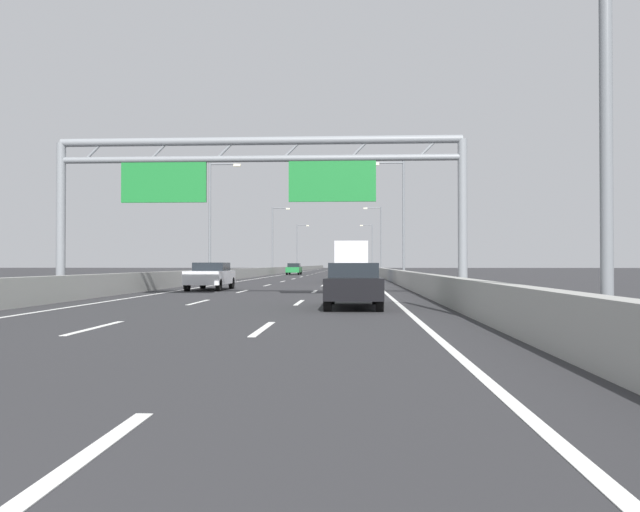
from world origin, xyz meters
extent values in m
plane|color=#2D2D30|center=(0.00, 100.00, 0.00)|extent=(260.00, 260.00, 0.00)
cube|color=white|center=(-1.80, 12.50, 0.01)|extent=(0.16, 3.00, 0.01)
cube|color=white|center=(-1.80, 21.50, 0.01)|extent=(0.16, 3.00, 0.01)
cube|color=white|center=(-1.80, 30.50, 0.01)|extent=(0.16, 3.00, 0.01)
cube|color=white|center=(-1.80, 39.50, 0.01)|extent=(0.16, 3.00, 0.01)
cube|color=white|center=(-1.80, 48.50, 0.01)|extent=(0.16, 3.00, 0.01)
cube|color=white|center=(-1.80, 57.50, 0.01)|extent=(0.16, 3.00, 0.01)
cube|color=white|center=(-1.80, 66.50, 0.01)|extent=(0.16, 3.00, 0.01)
cube|color=white|center=(-1.80, 75.50, 0.01)|extent=(0.16, 3.00, 0.01)
cube|color=white|center=(-1.80, 84.50, 0.01)|extent=(0.16, 3.00, 0.01)
cube|color=white|center=(-1.80, 93.50, 0.01)|extent=(0.16, 3.00, 0.01)
cube|color=white|center=(-1.80, 102.50, 0.01)|extent=(0.16, 3.00, 0.01)
cube|color=white|center=(-1.80, 111.50, 0.01)|extent=(0.16, 3.00, 0.01)
cube|color=white|center=(-1.80, 120.50, 0.01)|extent=(0.16, 3.00, 0.01)
cube|color=white|center=(-1.80, 129.50, 0.01)|extent=(0.16, 3.00, 0.01)
cube|color=white|center=(-1.80, 138.50, 0.01)|extent=(0.16, 3.00, 0.01)
cube|color=white|center=(-1.80, 147.50, 0.01)|extent=(0.16, 3.00, 0.01)
cube|color=white|center=(-1.80, 156.50, 0.01)|extent=(0.16, 3.00, 0.01)
cube|color=white|center=(1.80, 3.50, 0.01)|extent=(0.16, 3.00, 0.01)
cube|color=white|center=(1.80, 12.50, 0.01)|extent=(0.16, 3.00, 0.01)
cube|color=white|center=(1.80, 21.50, 0.01)|extent=(0.16, 3.00, 0.01)
cube|color=white|center=(1.80, 30.50, 0.01)|extent=(0.16, 3.00, 0.01)
cube|color=white|center=(1.80, 39.50, 0.01)|extent=(0.16, 3.00, 0.01)
cube|color=white|center=(1.80, 48.50, 0.01)|extent=(0.16, 3.00, 0.01)
cube|color=white|center=(1.80, 57.50, 0.01)|extent=(0.16, 3.00, 0.01)
cube|color=white|center=(1.80, 66.50, 0.01)|extent=(0.16, 3.00, 0.01)
cube|color=white|center=(1.80, 75.50, 0.01)|extent=(0.16, 3.00, 0.01)
cube|color=white|center=(1.80, 84.50, 0.01)|extent=(0.16, 3.00, 0.01)
cube|color=white|center=(1.80, 93.50, 0.01)|extent=(0.16, 3.00, 0.01)
cube|color=white|center=(1.80, 102.50, 0.01)|extent=(0.16, 3.00, 0.01)
cube|color=white|center=(1.80, 111.50, 0.01)|extent=(0.16, 3.00, 0.01)
cube|color=white|center=(1.80, 120.50, 0.01)|extent=(0.16, 3.00, 0.01)
cube|color=white|center=(1.80, 129.50, 0.01)|extent=(0.16, 3.00, 0.01)
cube|color=white|center=(1.80, 138.50, 0.01)|extent=(0.16, 3.00, 0.01)
cube|color=white|center=(1.80, 147.50, 0.01)|extent=(0.16, 3.00, 0.01)
cube|color=white|center=(1.80, 156.50, 0.01)|extent=(0.16, 3.00, 0.01)
cube|color=white|center=(-5.25, 88.00, 0.01)|extent=(0.16, 176.00, 0.01)
cube|color=white|center=(5.25, 88.00, 0.01)|extent=(0.16, 176.00, 0.01)
cube|color=#9E9E99|center=(-6.90, 110.00, 0.47)|extent=(0.45, 220.00, 0.95)
cube|color=#9E9E99|center=(6.90, 110.00, 0.47)|extent=(0.45, 220.00, 0.95)
cylinder|color=gray|center=(-7.92, 23.75, 3.10)|extent=(0.36, 0.36, 6.20)
cylinder|color=gray|center=(7.92, 23.75, 3.10)|extent=(0.36, 0.36, 6.20)
cylinder|color=gray|center=(0.00, 23.75, 6.20)|extent=(15.84, 0.32, 0.32)
cylinder|color=gray|center=(0.00, 23.75, 5.50)|extent=(15.84, 0.26, 0.26)
cylinder|color=gray|center=(-6.60, 23.75, 5.85)|extent=(0.74, 0.10, 0.74)
cylinder|color=gray|center=(-3.96, 23.75, 5.85)|extent=(0.74, 0.10, 0.74)
cylinder|color=gray|center=(-1.32, 23.75, 5.85)|extent=(0.74, 0.10, 0.74)
cylinder|color=gray|center=(1.32, 23.75, 5.85)|extent=(0.74, 0.10, 0.74)
cylinder|color=gray|center=(3.96, 23.75, 5.85)|extent=(0.74, 0.10, 0.74)
cylinder|color=gray|center=(6.60, 23.75, 5.85)|extent=(0.74, 0.10, 0.74)
cube|color=#19752D|center=(-3.76, 23.75, 4.60)|extent=(3.40, 0.12, 1.60)
cube|color=#19752D|center=(2.90, 23.75, 4.60)|extent=(3.40, 0.12, 1.60)
cylinder|color=slate|center=(7.70, 9.50, 4.75)|extent=(0.20, 0.20, 9.50)
cylinder|color=slate|center=(-7.70, 48.83, 4.75)|extent=(0.20, 0.20, 9.50)
cylinder|color=slate|center=(-6.60, 48.83, 9.35)|extent=(2.20, 0.12, 0.12)
cube|color=#F2EAC6|center=(-5.50, 48.83, 9.25)|extent=(0.56, 0.28, 0.20)
cylinder|color=slate|center=(7.70, 48.83, 4.75)|extent=(0.20, 0.20, 9.50)
cylinder|color=slate|center=(6.60, 48.83, 9.35)|extent=(2.20, 0.12, 0.12)
cube|color=#F2EAC6|center=(5.50, 48.83, 9.25)|extent=(0.56, 0.28, 0.20)
cylinder|color=slate|center=(-7.70, 88.16, 4.75)|extent=(0.20, 0.20, 9.50)
cylinder|color=slate|center=(-6.60, 88.16, 9.35)|extent=(2.20, 0.12, 0.12)
cube|color=#F2EAC6|center=(-5.50, 88.16, 9.25)|extent=(0.56, 0.28, 0.20)
cylinder|color=slate|center=(7.70, 88.16, 4.75)|extent=(0.20, 0.20, 9.50)
cylinder|color=slate|center=(6.60, 88.16, 9.35)|extent=(2.20, 0.12, 0.12)
cube|color=#F2EAC6|center=(5.50, 88.16, 9.25)|extent=(0.56, 0.28, 0.20)
cylinder|color=slate|center=(-7.70, 127.49, 4.75)|extent=(0.20, 0.20, 9.50)
cylinder|color=slate|center=(-6.60, 127.49, 9.35)|extent=(2.20, 0.12, 0.12)
cube|color=#F2EAC6|center=(-5.50, 127.49, 9.25)|extent=(0.56, 0.28, 0.20)
cylinder|color=slate|center=(7.70, 127.49, 4.75)|extent=(0.20, 0.20, 9.50)
cylinder|color=slate|center=(6.60, 127.49, 9.35)|extent=(2.20, 0.12, 0.12)
cube|color=#F2EAC6|center=(5.50, 127.49, 9.25)|extent=(0.56, 0.28, 0.20)
cube|color=silver|center=(-3.83, 32.21, 0.67)|extent=(1.83, 4.43, 0.69)
cube|color=black|center=(-3.83, 32.48, 1.23)|extent=(1.61, 2.00, 0.44)
cylinder|color=black|center=(-4.64, 33.88, 0.32)|extent=(0.22, 0.64, 0.64)
cylinder|color=black|center=(-3.02, 33.88, 0.32)|extent=(0.22, 0.64, 0.64)
cylinder|color=black|center=(-4.64, 30.54, 0.32)|extent=(0.22, 0.64, 0.64)
cylinder|color=black|center=(-3.02, 30.54, 0.32)|extent=(0.22, 0.64, 0.64)
cube|color=orange|center=(3.44, 95.27, 0.66)|extent=(1.84, 4.32, 0.67)
cube|color=black|center=(3.44, 95.15, 1.21)|extent=(1.62, 1.77, 0.44)
cylinder|color=black|center=(2.63, 96.88, 0.32)|extent=(0.22, 0.64, 0.64)
cylinder|color=black|center=(4.25, 96.88, 0.32)|extent=(0.22, 0.64, 0.64)
cylinder|color=black|center=(2.63, 93.66, 0.32)|extent=(0.22, 0.64, 0.64)
cylinder|color=black|center=(4.25, 93.66, 0.32)|extent=(0.22, 0.64, 0.64)
cube|color=red|center=(3.69, 101.73, 0.63)|extent=(1.86, 4.32, 0.63)
cube|color=black|center=(3.69, 101.26, 1.18)|extent=(1.63, 1.80, 0.45)
cylinder|color=black|center=(2.87, 103.34, 0.32)|extent=(0.22, 0.64, 0.64)
cylinder|color=black|center=(4.51, 103.34, 0.32)|extent=(0.22, 0.64, 0.64)
cylinder|color=black|center=(2.87, 100.12, 0.32)|extent=(0.22, 0.64, 0.64)
cylinder|color=black|center=(4.51, 100.12, 0.32)|extent=(0.22, 0.64, 0.64)
cube|color=#1E7A38|center=(-3.84, 79.60, 0.65)|extent=(1.70, 4.63, 0.66)
cube|color=black|center=(-3.84, 79.70, 1.23)|extent=(1.50, 2.12, 0.50)
cylinder|color=black|center=(-4.58, 81.37, 0.32)|extent=(0.22, 0.64, 0.64)
cylinder|color=black|center=(-3.09, 81.37, 0.32)|extent=(0.22, 0.64, 0.64)
cylinder|color=black|center=(-4.58, 77.84, 0.32)|extent=(0.22, 0.64, 0.64)
cylinder|color=black|center=(-3.09, 77.84, 0.32)|extent=(0.22, 0.64, 0.64)
cube|color=black|center=(3.71, 19.12, 0.64)|extent=(1.72, 4.45, 0.64)
cube|color=black|center=(3.71, 19.01, 1.18)|extent=(1.51, 2.05, 0.44)
cylinder|color=black|center=(2.96, 20.79, 0.32)|extent=(0.22, 0.64, 0.64)
cylinder|color=black|center=(4.46, 20.79, 0.32)|extent=(0.22, 0.64, 0.64)
cylinder|color=black|center=(2.96, 17.45, 0.32)|extent=(0.22, 0.64, 0.64)
cylinder|color=black|center=(4.46, 17.45, 0.32)|extent=(0.22, 0.64, 0.64)
cube|color=#194799|center=(3.59, 49.35, 1.45)|extent=(2.32, 2.14, 1.94)
cube|color=silver|center=(3.59, 45.42, 1.74)|extent=(2.32, 5.31, 2.51)
cylinder|color=black|center=(2.57, 49.52, 0.48)|extent=(0.28, 0.96, 0.96)
cylinder|color=black|center=(4.61, 49.52, 0.48)|extent=(0.28, 0.96, 0.96)
cylinder|color=black|center=(2.57, 44.16, 0.48)|extent=(0.28, 0.96, 0.96)
cylinder|color=black|center=(4.61, 44.16, 0.48)|extent=(0.28, 0.96, 0.96)
camera|label=1|loc=(3.69, -0.62, 1.37)|focal=35.23mm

